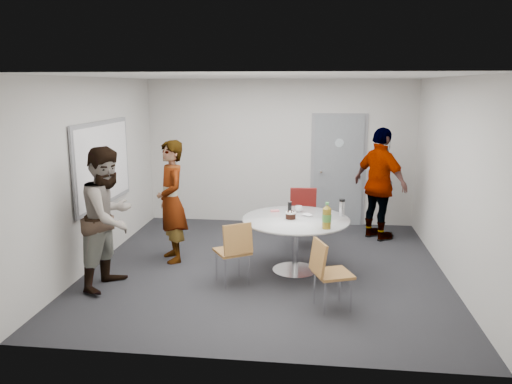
# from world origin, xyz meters

# --- Properties ---
(floor) EXTENTS (5.00, 5.00, 0.00)m
(floor) POSITION_xyz_m (0.00, 0.00, 0.00)
(floor) COLOR black
(floor) RESTS_ON ground
(ceiling) EXTENTS (5.00, 5.00, 0.00)m
(ceiling) POSITION_xyz_m (0.00, 0.00, 2.70)
(ceiling) COLOR silver
(ceiling) RESTS_ON wall_back
(wall_back) EXTENTS (5.00, 0.00, 5.00)m
(wall_back) POSITION_xyz_m (0.00, 2.50, 1.35)
(wall_back) COLOR beige
(wall_back) RESTS_ON floor
(wall_left) EXTENTS (0.00, 5.00, 5.00)m
(wall_left) POSITION_xyz_m (-2.50, 0.00, 1.35)
(wall_left) COLOR beige
(wall_left) RESTS_ON floor
(wall_right) EXTENTS (0.00, 5.00, 5.00)m
(wall_right) POSITION_xyz_m (2.50, 0.00, 1.35)
(wall_right) COLOR beige
(wall_right) RESTS_ON floor
(wall_front) EXTENTS (5.00, 0.00, 5.00)m
(wall_front) POSITION_xyz_m (0.00, -2.50, 1.35)
(wall_front) COLOR beige
(wall_front) RESTS_ON floor
(door) EXTENTS (1.02, 0.17, 2.12)m
(door) POSITION_xyz_m (1.10, 2.48, 1.03)
(door) COLOR slate
(door) RESTS_ON wall_back
(whiteboard) EXTENTS (0.04, 1.90, 1.25)m
(whiteboard) POSITION_xyz_m (-2.46, 0.20, 1.45)
(whiteboard) COLOR gray
(whiteboard) RESTS_ON wall_left
(table) EXTENTS (1.49, 1.49, 1.12)m
(table) POSITION_xyz_m (0.45, -0.10, 0.67)
(table) COLOR silver
(table) RESTS_ON floor
(chair_near_left) EXTENTS (0.58, 0.59, 0.86)m
(chair_near_left) POSITION_xyz_m (-0.35, -0.68, 0.52)
(chair_near_left) COLOR #945C2D
(chair_near_left) RESTS_ON floor
(chair_near_right) EXTENTS (0.55, 0.52, 0.84)m
(chair_near_right) POSITION_xyz_m (0.82, -1.27, 0.51)
(chair_near_right) COLOR #945C2D
(chair_near_right) RESTS_ON floor
(chair_far) EXTENTS (0.48, 0.52, 0.95)m
(chair_far) POSITION_xyz_m (0.50, 1.11, 0.58)
(chair_far) COLOR maroon
(chair_far) RESTS_ON floor
(person_main) EXTENTS (0.70, 0.79, 1.81)m
(person_main) POSITION_xyz_m (-1.43, 0.17, 0.90)
(person_main) COLOR #A5C6EA
(person_main) RESTS_ON floor
(person_left) EXTENTS (0.86, 1.02, 1.84)m
(person_left) POSITION_xyz_m (-1.95, -0.87, 0.92)
(person_left) COLOR white
(person_left) RESTS_ON floor
(person_right) EXTENTS (1.07, 1.16, 1.91)m
(person_right) POSITION_xyz_m (1.77, 1.62, 0.95)
(person_right) COLOR black
(person_right) RESTS_ON floor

